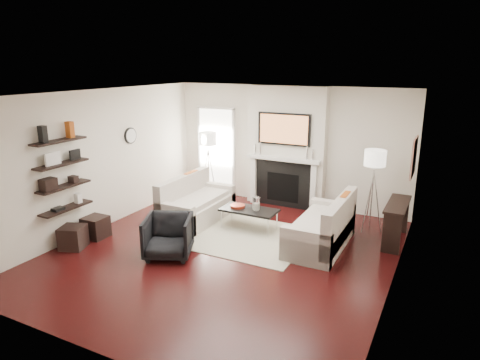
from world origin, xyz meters
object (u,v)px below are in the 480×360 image
at_px(loveseat_right_base, 320,235).
at_px(armchair, 168,234).
at_px(lamp_left_shade, 208,138).
at_px(ottoman_near, 96,227).
at_px(coffee_table, 249,210).
at_px(loveseat_left_base, 198,211).
at_px(lamp_right_shade, 375,158).

xyz_separation_m(loveseat_right_base, armchair, (-2.16, -1.57, 0.18)).
relative_size(lamp_left_shade, ottoman_near, 1.00).
bearing_deg(lamp_left_shade, armchair, -70.90).
xyz_separation_m(coffee_table, armchair, (-0.69, -1.70, -0.01)).
distance_m(loveseat_left_base, ottoman_near, 2.03).
xyz_separation_m(loveseat_left_base, coffee_table, (1.16, 0.05, 0.19)).
bearing_deg(lamp_left_shade, lamp_right_shade, -5.90).
relative_size(armchair, ottoman_near, 1.95).
bearing_deg(ottoman_near, loveseat_right_base, 21.43).
height_order(loveseat_right_base, armchair, armchair).
height_order(coffee_table, ottoman_near, coffee_table).
distance_m(lamp_left_shade, lamp_right_shade, 3.92).
distance_m(armchair, lamp_left_shade, 3.48).
bearing_deg(lamp_left_shade, loveseat_left_base, -67.39).
xyz_separation_m(loveseat_left_base, lamp_right_shade, (3.29, 1.07, 1.24)).
bearing_deg(lamp_right_shade, ottoman_near, -149.33).
xyz_separation_m(armchair, lamp_right_shade, (2.82, 2.73, 1.06)).
bearing_deg(armchair, loveseat_right_base, 11.27).
xyz_separation_m(coffee_table, lamp_right_shade, (2.12, 1.03, 1.05)).
xyz_separation_m(coffee_table, lamp_left_shade, (-1.78, 1.43, 1.05)).
bearing_deg(lamp_right_shade, armchair, -135.91).
distance_m(loveseat_right_base, lamp_left_shade, 3.81).
distance_m(lamp_right_shade, ottoman_near, 5.40).
xyz_separation_m(lamp_left_shade, lamp_right_shade, (3.90, -0.40, 0.00)).
height_order(coffee_table, armchair, armchair).
bearing_deg(armchair, lamp_right_shade, 19.47).
xyz_separation_m(loveseat_right_base, ottoman_near, (-3.87, -1.52, -0.01)).
bearing_deg(loveseat_left_base, armchair, -74.17).
xyz_separation_m(lamp_left_shade, ottoman_near, (-0.62, -3.08, -1.25)).
bearing_deg(coffee_table, lamp_right_shade, 25.82).
height_order(loveseat_right_base, ottoman_near, loveseat_right_base).
bearing_deg(loveseat_left_base, loveseat_right_base, -1.95).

